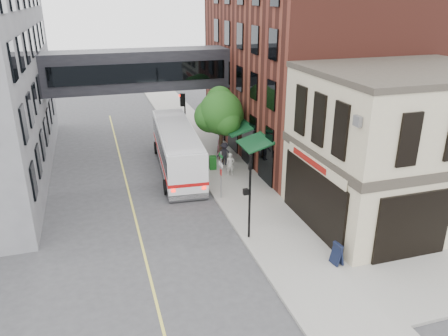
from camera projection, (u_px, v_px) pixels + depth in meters
ground at (255, 261)px, 20.86m from camera, size 120.00×120.00×0.00m
sidewalk_main at (215, 158)px, 33.82m from camera, size 4.00×60.00×0.15m
corner_building at (399, 147)px, 23.55m from camera, size 10.19×8.12×8.45m
brick_building at (308, 62)px, 34.35m from camera, size 13.76×18.00×14.00m
skyway_bridge at (138, 70)px, 33.65m from camera, size 14.00×3.18×3.00m
traffic_signal_near at (249, 187)px, 21.64m from camera, size 0.44×0.22×4.60m
traffic_signal_far at (183, 110)px, 34.81m from camera, size 0.53×0.28×4.50m
street_sign_pole at (221, 171)px, 26.48m from camera, size 0.08×0.75×3.00m
street_tree at (220, 112)px, 31.77m from camera, size 3.80×3.20×5.60m
lane_marking at (128, 191)px, 28.38m from camera, size 0.12×40.00×0.01m
bus at (177, 147)px, 31.32m from camera, size 3.44×11.55×3.06m
pedestrian_a at (230, 164)px, 30.27m from camera, size 0.64×0.48×1.58m
pedestrian_b at (222, 146)px, 33.49m from camera, size 1.15×1.05×1.93m
pedestrian_c at (224, 154)px, 32.08m from camera, size 1.27×1.03×1.71m
newspaper_box at (213, 163)px, 31.40m from camera, size 0.54×0.49×0.98m
sandwich_board at (337, 254)px, 20.23m from camera, size 0.46×0.65×1.07m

